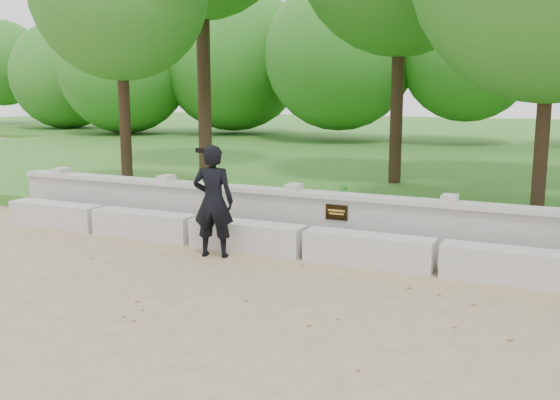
% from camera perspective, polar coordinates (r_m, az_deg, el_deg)
% --- Properties ---
extents(ground, '(80.00, 80.00, 0.00)m').
position_cam_1_polar(ground, '(7.90, -3.12, -8.54)').
color(ground, tan).
rests_on(ground, ground).
extents(lawn, '(40.00, 22.00, 0.25)m').
position_cam_1_polar(lawn, '(21.03, 15.18, 3.21)').
color(lawn, '#276922').
rests_on(lawn, ground).
extents(concrete_bench, '(11.90, 0.45, 0.45)m').
position_cam_1_polar(concrete_bench, '(9.49, 2.29, -3.93)').
color(concrete_bench, beige).
rests_on(concrete_bench, ground).
extents(parapet_wall, '(12.50, 0.35, 0.90)m').
position_cam_1_polar(parapet_wall, '(10.06, 3.85, -1.72)').
color(parapet_wall, '#B8B6AE').
rests_on(parapet_wall, ground).
extents(man_main, '(0.71, 0.65, 1.71)m').
position_cam_1_polar(man_main, '(9.45, -6.12, -0.11)').
color(man_main, black).
rests_on(man_main, ground).
extents(shrub_a, '(0.31, 0.33, 0.52)m').
position_cam_1_polar(shrub_a, '(13.58, -14.61, 1.26)').
color(shrub_a, '#2E862D').
rests_on(shrub_a, lawn).
extents(shrub_b, '(0.36, 0.40, 0.60)m').
position_cam_1_polar(shrub_b, '(11.50, 5.55, 0.17)').
color(shrub_b, '#2E862D').
rests_on(shrub_b, lawn).
extents(shrub_d, '(0.38, 0.40, 0.55)m').
position_cam_1_polar(shrub_d, '(12.76, -5.37, 1.04)').
color(shrub_d, '#2E862D').
rests_on(shrub_d, lawn).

